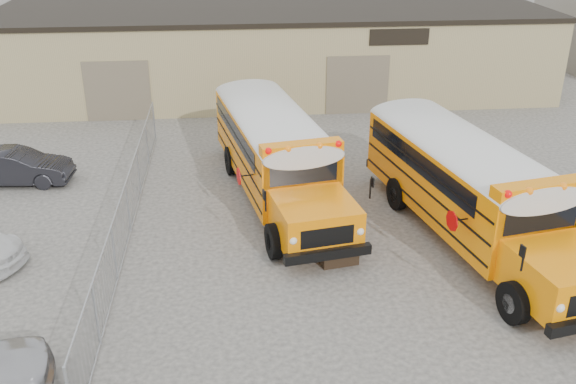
{
  "coord_description": "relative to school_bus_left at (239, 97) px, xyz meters",
  "views": [
    {
      "loc": [
        -2.51,
        -16.44,
        10.31
      ],
      "look_at": [
        -0.75,
        2.22,
        1.6
      ],
      "focal_mm": 40.0,
      "sensor_mm": 36.0,
      "label": 1
    }
  ],
  "objects": [
    {
      "name": "ground",
      "position": [
        2.08,
        -12.23,
        -1.88
      ],
      "size": [
        120.0,
        120.0,
        0.0
      ],
      "primitive_type": "plane",
      "color": "#45423F",
      "rests_on": "ground"
    },
    {
      "name": "warehouse",
      "position": [
        2.08,
        7.76,
        0.5
      ],
      "size": [
        30.2,
        10.2,
        4.67
      ],
      "color": "#94865B",
      "rests_on": "ground"
    },
    {
      "name": "chainlink_fence",
      "position": [
        -3.92,
        -9.23,
        -0.97
      ],
      "size": [
        0.07,
        18.07,
        1.81
      ],
      "color": "#979A9F",
      "rests_on": "ground"
    },
    {
      "name": "school_bus_left",
      "position": [
        0.0,
        0.0,
        0.0
      ],
      "size": [
        4.62,
        11.38,
        3.24
      ],
      "color": "orange",
      "rests_on": "ground"
    },
    {
      "name": "school_bus_right",
      "position": [
        5.84,
        -3.65,
        0.04
      ],
      "size": [
        4.89,
        11.67,
        3.32
      ],
      "color": "orange",
      "rests_on": "ground"
    },
    {
      "name": "tarp_bundle",
      "position": [
        2.67,
        -11.69,
        -1.01
      ],
      "size": [
        1.3,
        1.25,
        1.7
      ],
      "color": "black",
      "rests_on": "ground"
    },
    {
      "name": "car_dark",
      "position": [
        -8.81,
        -4.76,
        -1.19
      ],
      "size": [
        4.29,
        1.77,
        1.38
      ],
      "primitive_type": "imported",
      "rotation": [
        0.0,
        0.0,
        1.5
      ],
      "color": "black",
      "rests_on": "ground"
    }
  ]
}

